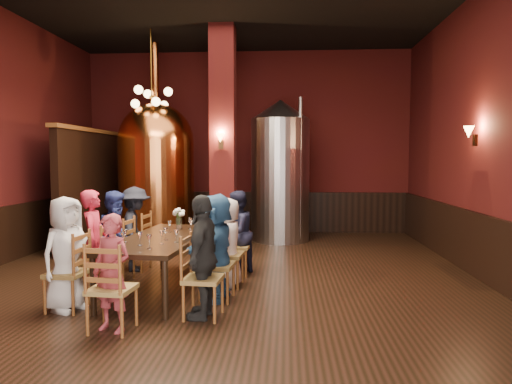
# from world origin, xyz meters

# --- Properties ---
(room) EXTENTS (10.00, 10.02, 4.50)m
(room) POSITION_xyz_m (0.00, 0.00, 2.25)
(room) COLOR black
(room) RESTS_ON ground
(wainscot_right) EXTENTS (0.08, 9.90, 1.00)m
(wainscot_right) POSITION_xyz_m (3.96, 0.00, 0.50)
(wainscot_right) COLOR black
(wainscot_right) RESTS_ON ground
(wainscot_back) EXTENTS (7.90, 0.08, 1.00)m
(wainscot_back) POSITION_xyz_m (0.00, 4.96, 0.50)
(wainscot_back) COLOR black
(wainscot_back) RESTS_ON ground
(column) EXTENTS (0.58, 0.58, 4.50)m
(column) POSITION_xyz_m (-0.30, 2.80, 2.25)
(column) COLOR #41110D
(column) RESTS_ON ground
(partition) EXTENTS (0.22, 3.50, 2.40)m
(partition) POSITION_xyz_m (-3.20, 3.20, 1.20)
(partition) COLOR black
(partition) RESTS_ON ground
(pendant_cluster) EXTENTS (0.90, 0.90, 1.70)m
(pendant_cluster) POSITION_xyz_m (-1.80, 2.90, 3.10)
(pendant_cluster) COLOR #A57226
(pendant_cluster) RESTS_ON room
(sconce_wall) EXTENTS (0.20, 0.20, 0.36)m
(sconce_wall) POSITION_xyz_m (3.90, 0.80, 2.20)
(sconce_wall) COLOR black
(sconce_wall) RESTS_ON room
(sconce_column) EXTENTS (0.20, 0.20, 0.36)m
(sconce_column) POSITION_xyz_m (-0.30, 2.50, 2.20)
(sconce_column) COLOR black
(sconce_column) RESTS_ON column
(dining_table) EXTENTS (1.20, 2.48, 0.75)m
(dining_table) POSITION_xyz_m (-0.72, -0.29, 0.69)
(dining_table) COLOR black
(dining_table) RESTS_ON ground
(chair_0) EXTENTS (0.50, 0.50, 0.92)m
(chair_0) POSITION_xyz_m (-1.65, -1.21, 0.46)
(chair_0) COLOR brown
(chair_0) RESTS_ON ground
(person_0) EXTENTS (0.68, 0.80, 1.38)m
(person_0) POSITION_xyz_m (-1.65, -1.21, 0.69)
(person_0) COLOR silver
(person_0) RESTS_ON ground
(chair_1) EXTENTS (0.50, 0.50, 0.92)m
(chair_1) POSITION_xyz_m (-1.59, -0.55, 0.46)
(chair_1) COLOR brown
(chair_1) RESTS_ON ground
(person_1) EXTENTS (0.41, 0.56, 1.42)m
(person_1) POSITION_xyz_m (-1.59, -0.55, 0.71)
(person_1) COLOR #AE1D34
(person_1) RESTS_ON ground
(chair_2) EXTENTS (0.50, 0.50, 0.92)m
(chair_2) POSITION_xyz_m (-1.54, 0.11, 0.46)
(chair_2) COLOR brown
(chair_2) RESTS_ON ground
(person_2) EXTENTS (0.40, 0.70, 1.36)m
(person_2) POSITION_xyz_m (-1.54, 0.11, 0.68)
(person_2) COLOR navy
(person_2) RESTS_ON ground
(chair_3) EXTENTS (0.50, 0.50, 0.92)m
(chair_3) POSITION_xyz_m (-1.48, 0.78, 0.46)
(chair_3) COLOR brown
(chair_3) RESTS_ON ground
(person_3) EXTENTS (0.72, 0.99, 1.38)m
(person_3) POSITION_xyz_m (-1.48, 0.78, 0.69)
(person_3) COLOR black
(person_3) RESTS_ON ground
(chair_4) EXTENTS (0.50, 0.50, 0.92)m
(chair_4) POSITION_xyz_m (0.04, -1.36, 0.46)
(chair_4) COLOR brown
(chair_4) RESTS_ON ground
(person_4) EXTENTS (0.44, 0.87, 1.43)m
(person_4) POSITION_xyz_m (0.04, -1.36, 0.72)
(person_4) COLOR black
(person_4) RESTS_ON ground
(chair_5) EXTENTS (0.50, 0.50, 0.92)m
(chair_5) POSITION_xyz_m (0.10, -0.69, 0.46)
(chair_5) COLOR brown
(chair_5) RESTS_ON ground
(person_5) EXTENTS (0.60, 1.34, 1.39)m
(person_5) POSITION_xyz_m (0.10, -0.69, 0.70)
(person_5) COLOR #2F5D8E
(person_5) RESTS_ON ground
(chair_6) EXTENTS (0.50, 0.50, 0.92)m
(chair_6) POSITION_xyz_m (0.16, -0.03, 0.46)
(chair_6) COLOR brown
(chair_6) RESTS_ON ground
(person_6) EXTENTS (0.48, 0.67, 1.28)m
(person_6) POSITION_xyz_m (0.16, -0.03, 0.64)
(person_6) COLOR silver
(person_6) RESTS_ON ground
(chair_7) EXTENTS (0.50, 0.50, 0.92)m
(chair_7) POSITION_xyz_m (0.21, 0.64, 0.46)
(chair_7) COLOR brown
(chair_7) RESTS_ON ground
(person_7) EXTENTS (0.57, 0.72, 1.33)m
(person_7) POSITION_xyz_m (0.21, 0.64, 0.67)
(person_7) COLOR black
(person_7) RESTS_ON ground
(chair_8) EXTENTS (0.50, 0.50, 0.92)m
(chair_8) POSITION_xyz_m (-0.85, -1.83, 0.46)
(chair_8) COLOR brown
(chair_8) RESTS_ON ground
(person_8) EXTENTS (0.53, 0.43, 1.26)m
(person_8) POSITION_xyz_m (-0.85, -1.83, 0.63)
(person_8) COLOR maroon
(person_8) RESTS_ON ground
(copper_kettle) EXTENTS (1.82, 1.82, 4.30)m
(copper_kettle) POSITION_xyz_m (-1.83, 3.27, 1.57)
(copper_kettle) COLOR black
(copper_kettle) RESTS_ON ground
(steel_vessel) EXTENTS (1.69, 1.69, 3.14)m
(steel_vessel) POSITION_xyz_m (0.86, 3.73, 1.57)
(steel_vessel) COLOR #B2B2B7
(steel_vessel) RESTS_ON ground
(rose_vase) EXTENTS (0.20, 0.20, 0.33)m
(rose_vase) POSITION_xyz_m (-0.66, 0.41, 0.97)
(rose_vase) COLOR white
(rose_vase) RESTS_ON dining_table
(wine_glass_0) EXTENTS (0.07, 0.07, 0.17)m
(wine_glass_0) POSITION_xyz_m (-0.65, -1.13, 0.83)
(wine_glass_0) COLOR white
(wine_glass_0) RESTS_ON dining_table
(wine_glass_1) EXTENTS (0.07, 0.07, 0.17)m
(wine_glass_1) POSITION_xyz_m (-0.42, -0.72, 0.83)
(wine_glass_1) COLOR white
(wine_glass_1) RESTS_ON dining_table
(wine_glass_2) EXTENTS (0.07, 0.07, 0.17)m
(wine_glass_2) POSITION_xyz_m (-0.49, 0.45, 0.83)
(wine_glass_2) COLOR white
(wine_glass_2) RESTS_ON dining_table
(wine_glass_3) EXTENTS (0.07, 0.07, 0.17)m
(wine_glass_3) POSITION_xyz_m (-0.61, -0.55, 0.83)
(wine_glass_3) COLOR white
(wine_glass_3) RESTS_ON dining_table
(wine_glass_4) EXTENTS (0.07, 0.07, 0.17)m
(wine_glass_4) POSITION_xyz_m (-0.59, -0.82, 0.83)
(wine_glass_4) COLOR white
(wine_glass_4) RESTS_ON dining_table
(wine_glass_5) EXTENTS (0.07, 0.07, 0.17)m
(wine_glass_5) POSITION_xyz_m (-1.04, -0.98, 0.83)
(wine_glass_5) COLOR white
(wine_glass_5) RESTS_ON dining_table
(wine_glass_6) EXTENTS (0.07, 0.07, 0.17)m
(wine_glass_6) POSITION_xyz_m (-0.83, -0.94, 0.83)
(wine_glass_6) COLOR white
(wine_glass_6) RESTS_ON dining_table
(wine_glass_7) EXTENTS (0.07, 0.07, 0.17)m
(wine_glass_7) POSITION_xyz_m (-0.43, 0.20, 0.83)
(wine_glass_7) COLOR white
(wine_glass_7) RESTS_ON dining_table
(wine_glass_8) EXTENTS (0.07, 0.07, 0.17)m
(wine_glass_8) POSITION_xyz_m (-0.73, 0.10, 0.83)
(wine_glass_8) COLOR white
(wine_glass_8) RESTS_ON dining_table
(wine_glass_9) EXTENTS (0.07, 0.07, 0.17)m
(wine_glass_9) POSITION_xyz_m (-1.09, -0.74, 0.83)
(wine_glass_9) COLOR white
(wine_glass_9) RESTS_ON dining_table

